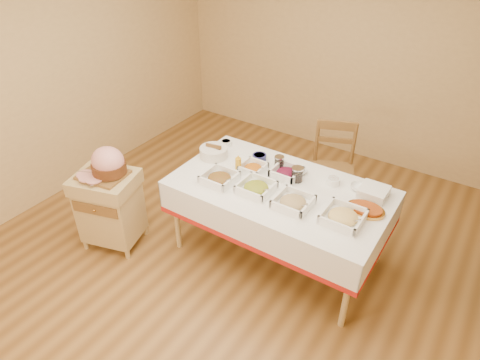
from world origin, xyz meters
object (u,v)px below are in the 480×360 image
object	(u,v)px
preserve_jar_right	(297,175)
plate_stack	(374,192)
brass_platter	(366,209)
ham_on_board	(107,164)
butcher_cart	(110,206)
preserve_jar_left	(279,163)
mustard_bottle	(238,164)
bread_basket	(214,152)
dining_table	(279,202)
dining_chair	(332,169)

from	to	relation	value
preserve_jar_right	plate_stack	size ratio (longest dim) A/B	0.60
brass_platter	ham_on_board	bearing A→B (deg)	-160.30
butcher_cart	preserve_jar_right	distance (m)	1.73
plate_stack	brass_platter	distance (m)	0.23
ham_on_board	preserve_jar_left	world-z (taller)	ham_on_board
mustard_bottle	bread_basket	world-z (taller)	mustard_bottle
dining_table	ham_on_board	world-z (taller)	ham_on_board
dining_table	preserve_jar_left	world-z (taller)	preserve_jar_left
preserve_jar_right	preserve_jar_left	bearing A→B (deg)	155.87
preserve_jar_left	plate_stack	distance (m)	0.86
preserve_jar_left	butcher_cart	bearing A→B (deg)	-141.90
butcher_cart	dining_chair	distance (m)	2.20
ham_on_board	mustard_bottle	world-z (taller)	ham_on_board
ham_on_board	mustard_bottle	xyz separation A→B (m)	(0.91, 0.67, -0.04)
plate_stack	ham_on_board	bearing A→B (deg)	-154.69
mustard_bottle	plate_stack	xyz separation A→B (m)	(1.13, 0.29, -0.03)
butcher_cart	preserve_jar_right	world-z (taller)	preserve_jar_right
bread_basket	preserve_jar_left	bearing A→B (deg)	15.27
brass_platter	plate_stack	bearing A→B (deg)	94.39
preserve_jar_right	ham_on_board	bearing A→B (deg)	-149.80
butcher_cart	ham_on_board	size ratio (longest dim) A/B	1.80
preserve_jar_right	brass_platter	size ratio (longest dim) A/B	0.44
ham_on_board	preserve_jar_right	xyz separation A→B (m)	(1.41, 0.82, -0.05)
butcher_cart	dining_chair	world-z (taller)	dining_chair
preserve_jar_right	mustard_bottle	bearing A→B (deg)	-163.69
ham_on_board	plate_stack	size ratio (longest dim) A/B	1.92
brass_platter	butcher_cart	bearing A→B (deg)	-159.86
dining_table	plate_stack	distance (m)	0.79
dining_table	preserve_jar_right	size ratio (longest dim) A/B	13.87
bread_basket	plate_stack	distance (m)	1.47
bread_basket	dining_chair	bearing A→B (deg)	43.63
plate_stack	dining_chair	bearing A→B (deg)	133.16
butcher_cart	brass_platter	bearing A→B (deg)	20.14
plate_stack	brass_platter	size ratio (longest dim) A/B	0.72
dining_chair	brass_platter	distance (m)	1.09
dining_table	butcher_cart	distance (m)	1.56
ham_on_board	bread_basket	world-z (taller)	ham_on_board
mustard_bottle	plate_stack	world-z (taller)	mustard_bottle
preserve_jar_right	mustard_bottle	xyz separation A→B (m)	(-0.50, -0.15, 0.01)
dining_chair	preserve_jar_left	size ratio (longest dim) A/B	8.33
dining_chair	plate_stack	size ratio (longest dim) A/B	4.37
ham_on_board	bread_basket	distance (m)	0.96
preserve_jar_left	preserve_jar_right	world-z (taller)	preserve_jar_right
dining_chair	plate_stack	distance (m)	0.91
ham_on_board	mustard_bottle	distance (m)	1.13
butcher_cart	preserve_jar_left	size ratio (longest dim) A/B	6.57
preserve_jar_left	brass_platter	size ratio (longest dim) A/B	0.38
brass_platter	mustard_bottle	bearing A→B (deg)	-176.97
dining_table	plate_stack	bearing A→B (deg)	23.30
preserve_jar_left	brass_platter	world-z (taller)	preserve_jar_left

